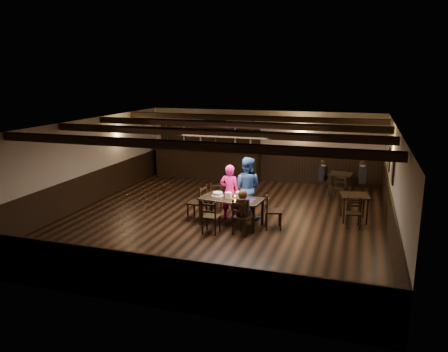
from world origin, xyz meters
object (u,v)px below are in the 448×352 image
(chair_near_left, at_px, (210,215))
(woman_pink, at_px, (230,192))
(cake, at_px, (218,194))
(dining_table, at_px, (231,201))
(chair_near_right, at_px, (241,215))
(bar_counter, at_px, (208,160))
(man_blue, at_px, (246,188))

(chair_near_left, distance_m, woman_pink, 1.34)
(chair_near_left, bearing_deg, woman_pink, 84.26)
(chair_near_left, relative_size, cake, 2.69)
(dining_table, bearing_deg, chair_near_right, -56.01)
(cake, distance_m, bar_counter, 5.36)
(chair_near_right, bearing_deg, chair_near_left, -168.36)
(chair_near_left, height_order, man_blue, man_blue)
(chair_near_right, relative_size, man_blue, 0.52)
(bar_counter, bearing_deg, chair_near_right, -62.72)
(dining_table, xyz_separation_m, cake, (-0.44, 0.14, 0.12))
(chair_near_right, distance_m, bar_counter, 6.49)
(chair_near_right, xyz_separation_m, cake, (-0.90, 0.82, 0.26))
(dining_table, xyz_separation_m, bar_counter, (-2.52, 5.09, 0.05))
(man_blue, bearing_deg, chair_near_right, 100.43)
(bar_counter, bearing_deg, dining_table, -63.69)
(cake, bearing_deg, dining_table, -17.67)
(woman_pink, bearing_deg, chair_near_right, 122.38)
(chair_near_left, xyz_separation_m, cake, (-0.12, 0.98, 0.28))
(chair_near_right, bearing_deg, woman_pink, 119.61)
(dining_table, distance_m, chair_near_right, 0.83)
(woman_pink, xyz_separation_m, bar_counter, (-2.32, 4.62, -0.07))
(dining_table, distance_m, chair_near_left, 0.91)
(cake, height_order, bar_counter, bar_counter)
(chair_near_right, bearing_deg, cake, 137.68)
(chair_near_left, distance_m, cake, 1.03)
(chair_near_left, height_order, chair_near_right, chair_near_right)
(dining_table, bearing_deg, chair_near_left, -110.98)
(dining_table, distance_m, cake, 0.48)
(cake, xyz_separation_m, bar_counter, (-2.07, 4.95, -0.07))
(dining_table, bearing_deg, bar_counter, 116.31)
(chair_near_right, bearing_deg, bar_counter, 117.28)
(man_blue, height_order, cake, man_blue)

